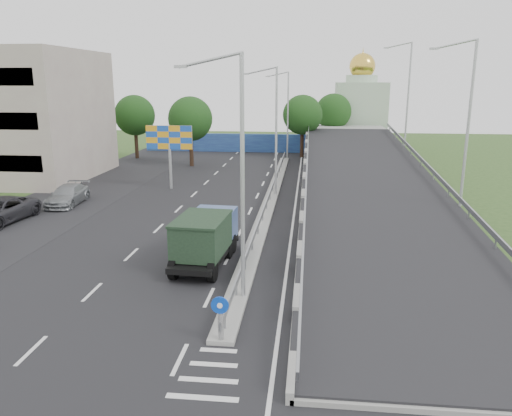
# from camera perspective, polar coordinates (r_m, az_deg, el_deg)

# --- Properties ---
(ground) EXTENTS (160.00, 160.00, 0.00)m
(ground) POSITION_cam_1_polar(r_m,az_deg,el_deg) (16.74, -5.41, -18.91)
(ground) COLOR #2D4C1E
(ground) RESTS_ON ground
(road_surface) EXTENTS (26.00, 90.00, 0.04)m
(road_surface) POSITION_cam_1_polar(r_m,az_deg,el_deg) (35.42, -3.76, -0.71)
(road_surface) COLOR black
(road_surface) RESTS_ON ground
(parking_strip) EXTENTS (8.00, 90.00, 0.05)m
(parking_strip) POSITION_cam_1_polar(r_m,az_deg,el_deg) (39.74, -22.56, -0.14)
(parking_strip) COLOR black
(parking_strip) RESTS_ON ground
(median) EXTENTS (1.00, 44.00, 0.20)m
(median) POSITION_cam_1_polar(r_m,az_deg,el_deg) (38.88, 1.61, 0.82)
(median) COLOR gray
(median) RESTS_ON ground
(overpass_ramp) EXTENTS (10.00, 50.00, 3.50)m
(overpass_ramp) POSITION_cam_1_polar(r_m,az_deg,el_deg) (38.68, 12.78, 2.90)
(overpass_ramp) COLOR gray
(overpass_ramp) RESTS_ON ground
(median_guardrail) EXTENTS (0.09, 44.00, 0.71)m
(median_guardrail) POSITION_cam_1_polar(r_m,az_deg,el_deg) (38.73, 1.61, 1.75)
(median_guardrail) COLOR gray
(median_guardrail) RESTS_ON median
(sign_bollard) EXTENTS (0.64, 0.23, 1.67)m
(sign_bollard) POSITION_cam_1_polar(r_m,az_deg,el_deg) (18.07, -4.09, -12.43)
(sign_bollard) COLOR black
(sign_bollard) RESTS_ON median
(lamp_post_near) EXTENTS (2.74, 0.18, 10.08)m
(lamp_post_near) POSITION_cam_1_polar(r_m,az_deg,el_deg) (20.18, -2.10, 4.75)
(lamp_post_near) COLOR #B2B5B7
(lamp_post_near) RESTS_ON median
(lamp_post_mid) EXTENTS (2.74, 0.18, 10.08)m
(lamp_post_mid) POSITION_cam_1_polar(r_m,az_deg,el_deg) (39.94, 2.06, 9.48)
(lamp_post_mid) COLOR #B2B5B7
(lamp_post_mid) RESTS_ON median
(lamp_post_far) EXTENTS (2.74, 0.18, 10.08)m
(lamp_post_far) POSITION_cam_1_polar(r_m,az_deg,el_deg) (59.86, 3.48, 11.06)
(lamp_post_far) COLOR #B2B5B7
(lamp_post_far) RESTS_ON median
(blue_wall) EXTENTS (30.00, 0.50, 2.40)m
(blue_wall) POSITION_cam_1_polar(r_m,az_deg,el_deg) (66.54, 0.11, 7.42)
(blue_wall) COLOR navy
(blue_wall) RESTS_ON ground
(church) EXTENTS (7.00, 7.00, 13.80)m
(church) POSITION_cam_1_polar(r_m,az_deg,el_deg) (74.13, 11.82, 11.02)
(church) COLOR #B2CCAD
(church) RESTS_ON ground
(billboard) EXTENTS (4.00, 0.24, 5.50)m
(billboard) POSITION_cam_1_polar(r_m,az_deg,el_deg) (43.67, -9.88, 7.55)
(billboard) COLOR #B2B5B7
(billboard) RESTS_ON ground
(tree_left_mid) EXTENTS (4.80, 4.80, 7.60)m
(tree_left_mid) POSITION_cam_1_polar(r_m,az_deg,el_deg) (55.39, -7.51, 10.05)
(tree_left_mid) COLOR black
(tree_left_mid) RESTS_ON ground
(tree_median_far) EXTENTS (4.80, 4.80, 7.60)m
(tree_median_far) POSITION_cam_1_polar(r_m,az_deg,el_deg) (61.83, 5.34, 10.54)
(tree_median_far) COLOR black
(tree_median_far) RESTS_ON ground
(tree_left_far) EXTENTS (4.80, 4.80, 7.60)m
(tree_left_far) POSITION_cam_1_polar(r_m,az_deg,el_deg) (62.46, -13.69, 10.24)
(tree_left_far) COLOR black
(tree_left_far) RESTS_ON ground
(tree_ramp_far) EXTENTS (4.80, 4.80, 7.60)m
(tree_ramp_far) POSITION_cam_1_polar(r_m,az_deg,el_deg) (68.88, 8.83, 10.81)
(tree_ramp_far) COLOR black
(tree_ramp_far) RESTS_ON ground
(dump_truck) EXTENTS (2.63, 6.16, 2.66)m
(dump_truck) POSITION_cam_1_polar(r_m,az_deg,el_deg) (25.65, -5.75, -3.20)
(dump_truck) COLOR black
(dump_truck) RESTS_ON ground
(parked_car_d) EXTENTS (2.40, 5.21, 1.47)m
(parked_car_d) POSITION_cam_1_polar(r_m,az_deg,el_deg) (40.58, -20.74, 1.38)
(parked_car_d) COLOR gray
(parked_car_d) RESTS_ON ground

